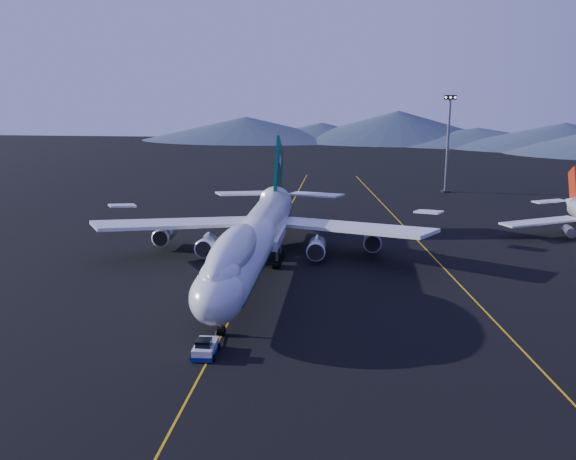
# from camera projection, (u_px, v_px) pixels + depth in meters

# --- Properties ---
(ground) EXTENTS (500.00, 500.00, 0.00)m
(ground) POSITION_uv_depth(u_px,v_px,m) (255.00, 272.00, 103.47)
(ground) COLOR black
(ground) RESTS_ON ground
(taxiway_line_main) EXTENTS (0.25, 220.00, 0.01)m
(taxiway_line_main) POSITION_uv_depth(u_px,v_px,m) (255.00, 272.00, 103.47)
(taxiway_line_main) COLOR #CF9D0C
(taxiway_line_main) RESTS_ON ground
(taxiway_line_side) EXTENTS (28.08, 198.09, 0.01)m
(taxiway_line_side) POSITION_uv_depth(u_px,v_px,m) (437.00, 260.00, 110.10)
(taxiway_line_side) COLOR #CF9D0C
(taxiway_line_side) RESTS_ON ground
(boeing_747) EXTENTS (59.62, 72.43, 19.37)m
(boeing_747) POSITION_uv_depth(u_px,v_px,m) (255.00, 237.00, 102.18)
(boeing_747) COLOR silver
(boeing_747) RESTS_ON ground
(pushback_tug) EXTENTS (2.87, 4.83, 2.07)m
(pushback_tug) POSITION_uv_depth(u_px,v_px,m) (205.00, 349.00, 72.09)
(pushback_tug) COLOR silver
(pushback_tug) RESTS_ON ground
(floodlight_mast) EXTENTS (3.26, 2.44, 26.39)m
(floodlight_mast) POSITION_uv_depth(u_px,v_px,m) (448.00, 144.00, 174.93)
(floodlight_mast) COLOR black
(floodlight_mast) RESTS_ON ground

